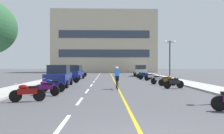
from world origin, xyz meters
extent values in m
plane|color=#47474C|center=(0.00, 21.00, 0.00)|extent=(140.00, 140.00, 0.00)
cube|color=#A8A8A3|center=(-7.20, 24.00, 0.06)|extent=(2.40, 72.00, 0.12)
cube|color=#A8A8A3|center=(7.20, 24.00, 0.06)|extent=(2.40, 72.00, 0.12)
cube|color=silver|center=(-2.00, 2.00, 0.00)|extent=(0.14, 2.20, 0.01)
cube|color=silver|center=(-2.00, 6.00, 0.00)|extent=(0.14, 2.20, 0.01)
cube|color=silver|center=(-2.00, 10.00, 0.00)|extent=(0.14, 2.20, 0.01)
cube|color=silver|center=(-2.00, 14.00, 0.00)|extent=(0.14, 2.20, 0.01)
cube|color=silver|center=(-2.00, 18.00, 0.00)|extent=(0.14, 2.20, 0.01)
cube|color=silver|center=(-2.00, 22.00, 0.00)|extent=(0.14, 2.20, 0.01)
cube|color=silver|center=(-2.00, 26.00, 0.00)|extent=(0.14, 2.20, 0.01)
cube|color=silver|center=(-2.00, 30.00, 0.00)|extent=(0.14, 2.20, 0.01)
cube|color=silver|center=(-2.00, 34.00, 0.00)|extent=(0.14, 2.20, 0.01)
cube|color=silver|center=(-2.00, 38.00, 0.00)|extent=(0.14, 2.20, 0.01)
cube|color=silver|center=(-2.00, 42.00, 0.00)|extent=(0.14, 2.20, 0.01)
cube|color=silver|center=(-2.00, 46.00, 0.00)|extent=(0.14, 2.20, 0.01)
cube|color=gold|center=(0.25, 24.00, 0.00)|extent=(0.12, 66.00, 0.01)
cube|color=#BCAD93|center=(-1.16, 48.14, 7.70)|extent=(25.98, 6.28, 15.40)
cube|color=#2D3847|center=(-1.16, 44.95, 4.62)|extent=(21.82, 0.10, 1.85)
cube|color=#2D3847|center=(-1.16, 44.95, 9.24)|extent=(21.82, 0.10, 1.85)
cylinder|color=black|center=(7.23, 20.94, 2.47)|extent=(0.14, 0.14, 4.71)
cylinder|color=black|center=(7.23, 20.94, 4.68)|extent=(1.10, 0.08, 0.08)
sphere|color=white|center=(6.68, 20.94, 4.68)|extent=(0.36, 0.36, 0.36)
sphere|color=white|center=(7.78, 20.94, 4.68)|extent=(0.36, 0.36, 0.36)
cylinder|color=black|center=(-5.61, 14.57, 0.32)|extent=(0.25, 0.65, 0.64)
cylinder|color=black|center=(-3.91, 14.65, 0.32)|extent=(0.25, 0.65, 0.64)
cylinder|color=black|center=(-5.48, 11.77, 0.32)|extent=(0.25, 0.65, 0.64)
cylinder|color=black|center=(-3.78, 11.85, 0.32)|extent=(0.25, 0.65, 0.64)
cube|color=navy|center=(-4.70, 13.21, 0.72)|extent=(1.90, 4.28, 0.80)
cube|color=#1E2833|center=(-4.70, 13.21, 1.47)|extent=(1.66, 2.27, 0.70)
cylinder|color=black|center=(-5.46, 23.19, 0.32)|extent=(0.26, 0.65, 0.64)
cylinder|color=black|center=(-3.76, 23.09, 0.32)|extent=(0.26, 0.65, 0.64)
cylinder|color=black|center=(-5.62, 20.40, 0.32)|extent=(0.26, 0.65, 0.64)
cylinder|color=black|center=(-3.92, 20.30, 0.32)|extent=(0.26, 0.65, 0.64)
cube|color=navy|center=(-4.69, 21.74, 0.72)|extent=(1.94, 4.29, 0.80)
cube|color=#1E2833|center=(-4.69, 21.74, 1.47)|extent=(1.68, 2.29, 0.70)
cylinder|color=black|center=(4.06, 30.26, 0.32)|extent=(0.25, 0.65, 0.64)
cylinder|color=black|center=(5.76, 30.18, 0.32)|extent=(0.25, 0.65, 0.64)
cylinder|color=black|center=(3.92, 27.47, 0.32)|extent=(0.25, 0.65, 0.64)
cylinder|color=black|center=(5.62, 27.38, 0.32)|extent=(0.25, 0.65, 0.64)
cube|color=#B7B7BC|center=(4.84, 28.82, 0.72)|extent=(1.91, 4.28, 0.80)
cube|color=#1E2833|center=(4.84, 28.82, 1.47)|extent=(1.67, 2.28, 0.70)
cylinder|color=black|center=(3.77, 3.59, 0.30)|extent=(0.61, 0.22, 0.60)
cylinder|color=black|center=(-5.09, 5.78, 0.30)|extent=(0.61, 0.23, 0.60)
cylinder|color=black|center=(-4.02, 6.01, 0.30)|extent=(0.61, 0.23, 0.60)
cube|color=maroon|center=(-4.55, 5.90, 0.52)|extent=(0.94, 0.47, 0.28)
ellipsoid|color=maroon|center=(-4.75, 5.85, 0.74)|extent=(0.48, 0.33, 0.22)
cube|color=black|center=(-4.31, 5.95, 0.72)|extent=(0.48, 0.33, 0.10)
cylinder|color=silver|center=(-5.09, 5.78, 0.90)|extent=(0.16, 0.59, 0.03)
cylinder|color=black|center=(-4.74, 8.11, 0.30)|extent=(0.60, 0.27, 0.60)
cylinder|color=black|center=(-3.69, 7.79, 0.30)|extent=(0.60, 0.27, 0.60)
cube|color=#590C59|center=(-4.22, 7.95, 0.52)|extent=(0.94, 0.53, 0.28)
ellipsoid|color=#590C59|center=(-4.41, 8.00, 0.74)|extent=(0.49, 0.36, 0.22)
cube|color=black|center=(-3.98, 7.87, 0.72)|extent=(0.49, 0.36, 0.10)
cylinder|color=silver|center=(-4.74, 8.11, 0.90)|extent=(0.20, 0.58, 0.03)
cylinder|color=black|center=(-4.82, 9.35, 0.30)|extent=(0.61, 0.15, 0.60)
cylinder|color=black|center=(-3.72, 9.44, 0.30)|extent=(0.61, 0.15, 0.60)
cube|color=navy|center=(-4.27, 9.39, 0.52)|extent=(0.92, 0.35, 0.28)
ellipsoid|color=navy|center=(-4.47, 9.38, 0.74)|extent=(0.46, 0.27, 0.22)
cube|color=black|center=(-4.02, 9.41, 0.72)|extent=(0.46, 0.27, 0.10)
cylinder|color=silver|center=(-4.82, 9.35, 0.90)|extent=(0.08, 0.60, 0.03)
cylinder|color=black|center=(5.08, 11.44, 0.30)|extent=(0.61, 0.22, 0.60)
cylinder|color=black|center=(4.00, 11.22, 0.30)|extent=(0.61, 0.22, 0.60)
cube|color=black|center=(4.54, 11.33, 0.52)|extent=(0.94, 0.45, 0.28)
ellipsoid|color=black|center=(4.74, 11.37, 0.74)|extent=(0.48, 0.32, 0.22)
cube|color=black|center=(4.30, 11.28, 0.72)|extent=(0.48, 0.32, 0.10)
cylinder|color=silver|center=(5.08, 11.44, 0.90)|extent=(0.15, 0.59, 0.03)
cylinder|color=black|center=(5.22, 13.48, 0.30)|extent=(0.61, 0.21, 0.60)
cylinder|color=black|center=(4.13, 13.28, 0.30)|extent=(0.61, 0.21, 0.60)
cube|color=brown|center=(4.67, 13.38, 0.52)|extent=(0.94, 0.44, 0.28)
ellipsoid|color=brown|center=(4.87, 13.42, 0.74)|extent=(0.48, 0.32, 0.22)
cube|color=black|center=(4.43, 13.34, 0.72)|extent=(0.48, 0.32, 0.10)
cylinder|color=silver|center=(5.22, 13.48, 0.90)|extent=(0.14, 0.60, 0.03)
cylinder|color=black|center=(4.82, 15.15, 0.30)|extent=(0.60, 0.30, 0.60)
cylinder|color=black|center=(3.79, 14.78, 0.30)|extent=(0.60, 0.30, 0.60)
cube|color=#B2B2B7|center=(4.31, 14.96, 0.52)|extent=(0.94, 0.57, 0.28)
ellipsoid|color=#B2B2B7|center=(4.49, 15.03, 0.74)|extent=(0.50, 0.38, 0.22)
cube|color=black|center=(4.07, 14.88, 0.72)|extent=(0.50, 0.38, 0.10)
cylinder|color=silver|center=(4.82, 15.15, 0.90)|extent=(0.23, 0.57, 0.03)
cylinder|color=black|center=(-4.82, 16.38, 0.30)|extent=(0.61, 0.14, 0.60)
cylinder|color=black|center=(-3.72, 16.45, 0.30)|extent=(0.61, 0.14, 0.60)
cube|color=navy|center=(-4.27, 16.42, 0.52)|extent=(0.92, 0.34, 0.28)
ellipsoid|color=navy|center=(-4.47, 16.40, 0.74)|extent=(0.45, 0.27, 0.22)
cube|color=black|center=(-4.02, 16.43, 0.72)|extent=(0.45, 0.27, 0.10)
cylinder|color=silver|center=(-4.82, 16.38, 0.90)|extent=(0.07, 0.60, 0.03)
cylinder|color=black|center=(5.13, 19.26, 0.30)|extent=(0.60, 0.11, 0.60)
cylinder|color=black|center=(4.03, 19.24, 0.30)|extent=(0.60, 0.11, 0.60)
cube|color=#B2B2B7|center=(4.58, 19.25, 0.52)|extent=(0.91, 0.30, 0.28)
ellipsoid|color=#B2B2B7|center=(4.78, 19.25, 0.74)|extent=(0.44, 0.25, 0.22)
cube|color=black|center=(4.33, 19.24, 0.72)|extent=(0.44, 0.25, 0.10)
cylinder|color=silver|center=(5.13, 19.26, 0.90)|extent=(0.04, 0.60, 0.03)
cylinder|color=black|center=(4.73, 21.02, 0.30)|extent=(0.61, 0.14, 0.60)
cylinder|color=black|center=(3.63, 21.10, 0.30)|extent=(0.61, 0.14, 0.60)
cube|color=navy|center=(4.18, 21.06, 0.52)|extent=(0.92, 0.35, 0.28)
ellipsoid|color=navy|center=(4.38, 21.05, 0.74)|extent=(0.46, 0.27, 0.22)
cube|color=black|center=(3.93, 21.08, 0.72)|extent=(0.46, 0.27, 0.10)
cylinder|color=silver|center=(4.73, 21.02, 0.90)|extent=(0.07, 0.60, 0.03)
cylinder|color=black|center=(4.83, 23.79, 0.30)|extent=(0.61, 0.17, 0.60)
cylinder|color=black|center=(3.74, 23.66, 0.30)|extent=(0.61, 0.17, 0.60)
cube|color=#0C4C19|center=(4.28, 23.72, 0.52)|extent=(0.93, 0.38, 0.28)
ellipsoid|color=#0C4C19|center=(4.48, 23.75, 0.74)|extent=(0.46, 0.29, 0.22)
cube|color=black|center=(4.03, 23.70, 0.72)|extent=(0.46, 0.29, 0.10)
cylinder|color=silver|center=(4.83, 23.79, 0.90)|extent=(0.10, 0.60, 0.03)
cylinder|color=black|center=(-5.07, 26.30, 0.30)|extent=(0.61, 0.24, 0.60)
cylinder|color=black|center=(-4.00, 26.57, 0.30)|extent=(0.61, 0.24, 0.60)
cube|color=maroon|center=(-4.54, 26.43, 0.52)|extent=(0.94, 0.49, 0.28)
ellipsoid|color=maroon|center=(-4.73, 26.39, 0.74)|extent=(0.48, 0.34, 0.22)
cube|color=black|center=(-4.29, 26.49, 0.72)|extent=(0.48, 0.34, 0.10)
cylinder|color=silver|center=(-5.07, 26.30, 0.90)|extent=(0.17, 0.59, 0.03)
cylinder|color=black|center=(-5.18, 28.17, 0.30)|extent=(0.61, 0.14, 0.60)
cylinder|color=black|center=(-4.08, 28.25, 0.30)|extent=(0.61, 0.14, 0.60)
cube|color=#B2B2B7|center=(-4.63, 28.21, 0.52)|extent=(0.92, 0.35, 0.28)
ellipsoid|color=#B2B2B7|center=(-4.83, 28.20, 0.74)|extent=(0.46, 0.27, 0.22)
cube|color=black|center=(-4.38, 28.23, 0.72)|extent=(0.46, 0.27, 0.10)
cylinder|color=silver|center=(-5.18, 28.17, 0.90)|extent=(0.07, 0.60, 0.03)
torus|color=black|center=(0.12, 11.56, 0.34)|extent=(0.06, 0.72, 0.72)
torus|color=black|center=(0.15, 10.51, 0.34)|extent=(0.06, 0.72, 0.72)
cylinder|color=black|center=(0.14, 11.01, 0.64)|extent=(0.07, 0.95, 0.04)
cube|color=black|center=(0.14, 10.86, 0.86)|extent=(0.11, 0.20, 0.06)
cylinder|color=black|center=(0.12, 11.46, 0.89)|extent=(0.42, 0.04, 0.03)
cube|color=black|center=(0.14, 10.91, 0.79)|extent=(0.25, 0.37, 0.28)
cube|color=blue|center=(0.13, 11.06, 1.19)|extent=(0.34, 0.46, 0.61)
sphere|color=beige|center=(0.13, 11.19, 1.54)|extent=(0.20, 0.20, 0.20)
ellipsoid|color=white|center=(0.13, 11.19, 1.61)|extent=(0.24, 0.26, 0.16)
camera|label=1|loc=(-0.66, -4.31, 1.81)|focal=32.83mm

